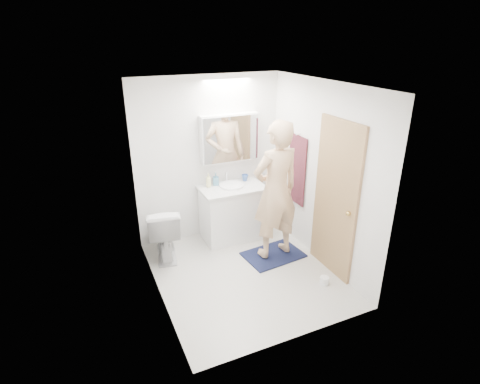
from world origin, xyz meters
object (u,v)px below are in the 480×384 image
vanity_cabinet (233,213)px  person (276,191)px  toothbrush_cup (245,178)px  toilet_paper_roll (324,281)px  medicine_cabinet (230,138)px  toilet (164,231)px  soap_bottle_a (209,180)px  soap_bottle_b (216,179)px

vanity_cabinet → person: bearing=-68.0°
toothbrush_cup → toilet_paper_roll: (0.29, -1.75, -0.82)m
person → toilet_paper_roll: bearing=101.5°
vanity_cabinet → toothbrush_cup: (0.28, 0.16, 0.48)m
medicine_cabinet → toilet: size_ratio=1.14×
toilet → person: 1.64m
toilet → person: person is taller
medicine_cabinet → person: 1.11m
soap_bottle_a → toothbrush_cup: (0.59, 0.01, -0.05)m
toilet → soap_bottle_b: soap_bottle_b is taller
toilet_paper_roll → toilet: bearing=138.2°
soap_bottle_b → toothbrush_cup: 0.47m
soap_bottle_a → toilet_paper_roll: size_ratio=1.86×
soap_bottle_a → toilet_paper_roll: bearing=-63.2°
vanity_cabinet → toothbrush_cup: size_ratio=8.65×
toilet → toilet_paper_roll: (1.64, -1.47, -0.34)m
vanity_cabinet → medicine_cabinet: bearing=76.3°
soap_bottle_a → soap_bottle_b: bearing=13.6°
soap_bottle_b → toothbrush_cup: (0.47, -0.02, -0.04)m
person → soap_bottle_a: person is taller
soap_bottle_b → toothbrush_cup: bearing=-2.4°
medicine_cabinet → soap_bottle_a: medicine_cabinet is taller
toilet → soap_bottle_a: soap_bottle_a is taller
medicine_cabinet → toothbrush_cup: 0.67m
medicine_cabinet → toilet: 1.62m
toilet → person: bearing=166.0°
toilet → toilet_paper_roll: bearing=148.7°
toilet_paper_roll → toothbrush_cup: bearing=99.3°
person → toothbrush_cup: (-0.03, 0.91, -0.12)m
soap_bottle_a → person: bearing=-55.5°
toilet_paper_roll → medicine_cabinet: bearing=106.0°
medicine_cabinet → person: size_ratio=0.47×
toilet → toothbrush_cup: toothbrush_cup is taller
vanity_cabinet → toilet_paper_roll: bearing=-70.4°
vanity_cabinet → medicine_cabinet: medicine_cabinet is taller
vanity_cabinet → soap_bottle_b: bearing=136.6°
toothbrush_cup → toilet_paper_roll: size_ratio=0.95×
vanity_cabinet → soap_bottle_b: (-0.19, 0.18, 0.52)m
person → soap_bottle_a: (-0.62, 0.90, -0.07)m
person → soap_bottle_b: size_ratio=10.24×
medicine_cabinet → person: person is taller
vanity_cabinet → toothbrush_cup: 0.58m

